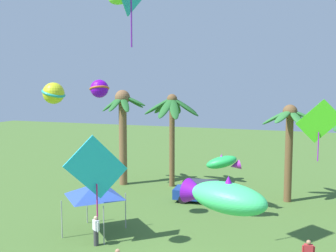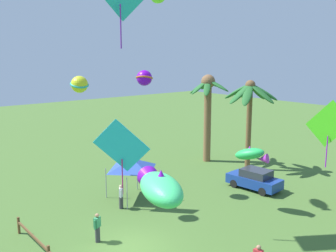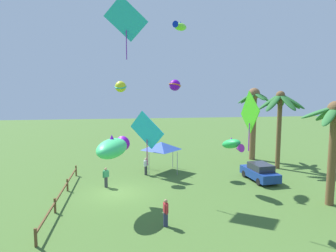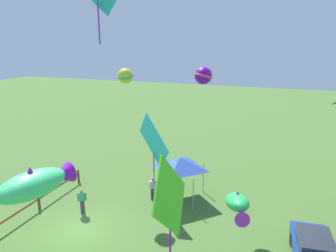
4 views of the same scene
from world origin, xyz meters
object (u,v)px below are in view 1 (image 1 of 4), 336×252
(palm_tree_1, at_px, (290,131))
(spectator_0, at_px, (96,230))
(palm_tree_0, at_px, (172,114))
(palm_tree_2, at_px, (123,118))
(kite_diamond_3, at_px, (319,122))
(parked_car_0, at_px, (202,192))
(kite_ball_1, at_px, (54,93))
(kite_ball_5, at_px, (99,89))
(kite_fish_2, at_px, (223,162))
(festival_tent, at_px, (94,190))
(kite_diamond_4, at_px, (96,169))
(kite_fish_7, at_px, (224,197))

(palm_tree_1, xyz_separation_m, spectator_0, (-8.91, -11.78, -4.34))
(palm_tree_0, xyz_separation_m, palm_tree_2, (-4.07, -0.86, -0.35))
(palm_tree_0, relative_size, kite_diamond_3, 2.27)
(parked_car_0, bearing_deg, palm_tree_0, 134.77)
(kite_ball_1, height_order, kite_ball_5, kite_ball_5)
(kite_fish_2, bearing_deg, kite_ball_1, -126.87)
(festival_tent, relative_size, kite_diamond_4, 0.58)
(spectator_0, distance_m, kite_ball_1, 7.56)
(parked_car_0, bearing_deg, kite_diamond_4, -108.24)
(parked_car_0, height_order, kite_fish_2, kite_fish_2)
(palm_tree_0, xyz_separation_m, palm_tree_1, (9.31, -1.30, -0.84))
(festival_tent, height_order, kite_ball_1, kite_ball_1)
(kite_diamond_3, bearing_deg, festival_tent, -163.34)
(palm_tree_0, bearing_deg, palm_tree_2, -168.10)
(kite_ball_1, bearing_deg, palm_tree_1, 55.05)
(palm_tree_1, distance_m, kite_diamond_3, 7.08)
(palm_tree_1, bearing_deg, kite_diamond_4, -127.29)
(palm_tree_1, relative_size, festival_tent, 2.45)
(kite_fish_2, relative_size, kite_ball_5, 1.44)
(kite_diamond_4, relative_size, kite_fish_7, 1.27)
(kite_fish_7, bearing_deg, kite_fish_2, 102.29)
(parked_car_0, xyz_separation_m, kite_ball_5, (-4.42, -6.64, 7.42))
(kite_diamond_4, xyz_separation_m, kite_fish_7, (7.26, -2.71, -0.04))
(spectator_0, relative_size, kite_fish_7, 0.41)
(kite_ball_1, distance_m, kite_fish_2, 11.24)
(kite_fish_7, bearing_deg, spectator_0, 160.46)
(parked_car_0, relative_size, kite_fish_7, 1.04)
(kite_fish_2, bearing_deg, palm_tree_2, 148.32)
(kite_ball_5, bearing_deg, kite_ball_1, -84.70)
(spectator_0, relative_size, kite_diamond_4, 0.32)
(palm_tree_0, relative_size, kite_fish_7, 1.96)
(palm_tree_2, xyz_separation_m, parked_car_0, (7.59, -2.70, -4.89))
(kite_diamond_3, height_order, kite_ball_5, kite_ball_5)
(spectator_0, distance_m, festival_tent, 2.47)
(parked_car_0, distance_m, kite_diamond_4, 10.44)
(palm_tree_2, distance_m, parked_car_0, 9.43)
(palm_tree_0, relative_size, palm_tree_1, 1.09)
(palm_tree_1, height_order, palm_tree_2, palm_tree_2)
(palm_tree_2, bearing_deg, parked_car_0, -19.58)
(kite_ball_1, height_order, kite_diamond_4, kite_ball_1)
(kite_ball_5, bearing_deg, kite_fish_2, 25.96)
(kite_fish_2, distance_m, kite_fish_7, 8.94)
(palm_tree_2, relative_size, kite_fish_2, 3.38)
(kite_ball_5, bearing_deg, kite_fish_7, -32.50)
(spectator_0, distance_m, kite_diamond_3, 13.16)
(kite_fish_2, bearing_deg, palm_tree_1, 58.05)
(kite_diamond_3, height_order, kite_diamond_4, kite_diamond_3)
(palm_tree_0, bearing_deg, kite_diamond_4, -88.09)
(palm_tree_1, height_order, kite_ball_5, kite_ball_5)
(kite_ball_1, relative_size, kite_ball_5, 0.76)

